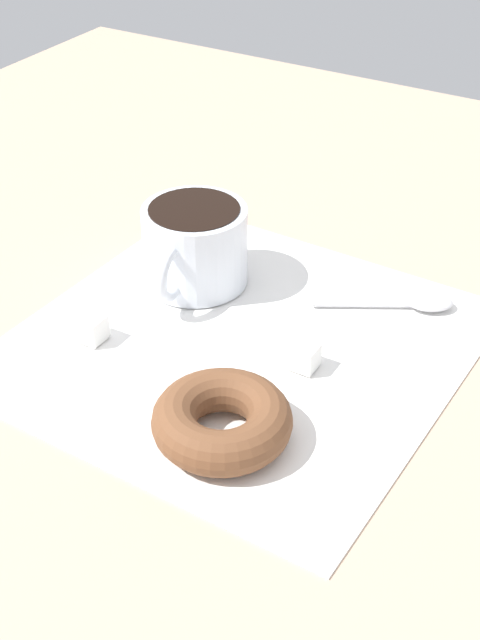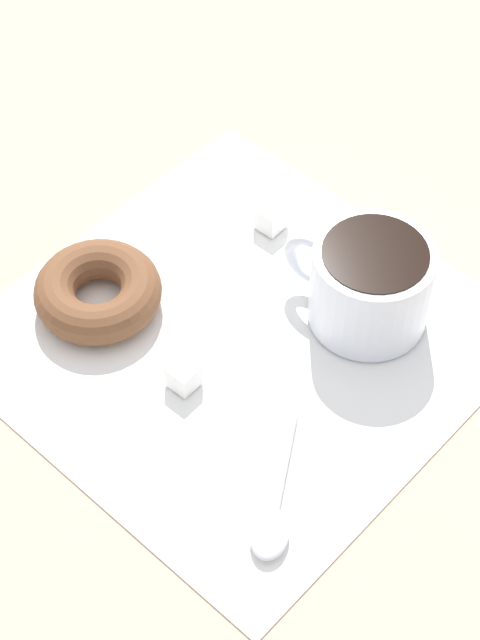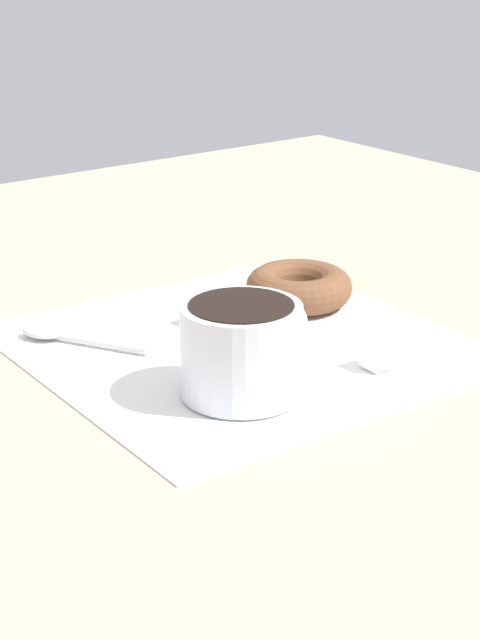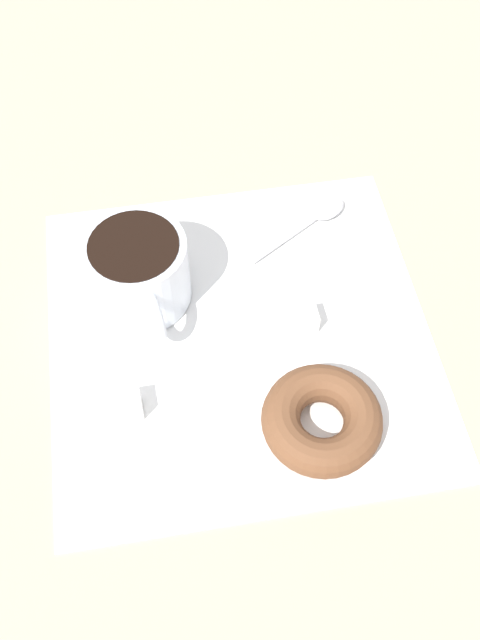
# 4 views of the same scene
# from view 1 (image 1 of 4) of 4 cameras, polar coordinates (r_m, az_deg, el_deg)

# --- Properties ---
(ground_plane) EXTENTS (1.20, 1.20, 0.02)m
(ground_plane) POSITION_cam_1_polar(r_m,az_deg,el_deg) (0.66, 0.40, -3.86)
(ground_plane) COLOR tan
(napkin) EXTENTS (0.33, 0.33, 0.00)m
(napkin) POSITION_cam_1_polar(r_m,az_deg,el_deg) (0.68, 0.00, -1.49)
(napkin) COLOR white
(napkin) RESTS_ON ground_plane
(coffee_cup) EXTENTS (0.09, 0.11, 0.07)m
(coffee_cup) POSITION_cam_1_polar(r_m,az_deg,el_deg) (0.73, -2.94, 4.84)
(coffee_cup) COLOR silver
(coffee_cup) RESTS_ON napkin
(donut) EXTENTS (0.09, 0.09, 0.03)m
(donut) POSITION_cam_1_polar(r_m,az_deg,el_deg) (0.58, -1.16, -6.43)
(donut) COLOR brown
(donut) RESTS_ON napkin
(spoon) EXTENTS (0.10, 0.07, 0.01)m
(spoon) POSITION_cam_1_polar(r_m,az_deg,el_deg) (0.72, 11.06, 1.09)
(spoon) COLOR silver
(spoon) RESTS_ON napkin
(sugar_cube) EXTENTS (0.02, 0.02, 0.02)m
(sugar_cube) POSITION_cam_1_polar(r_m,az_deg,el_deg) (0.65, 4.15, -2.34)
(sugar_cube) COLOR white
(sugar_cube) RESTS_ON napkin
(sugar_cube_extra) EXTENTS (0.02, 0.02, 0.02)m
(sugar_cube_extra) POSITION_cam_1_polar(r_m,az_deg,el_deg) (0.68, -9.48, -0.53)
(sugar_cube_extra) COLOR white
(sugar_cube_extra) RESTS_ON napkin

